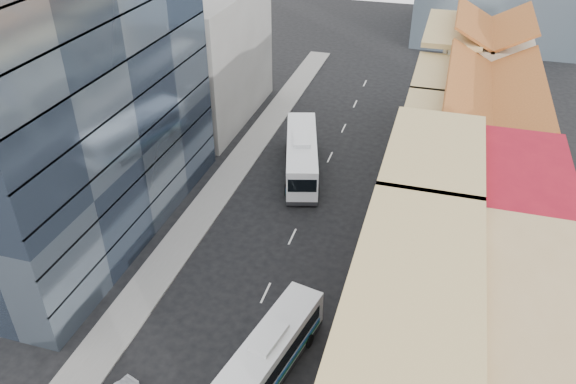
% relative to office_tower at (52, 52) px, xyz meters
% --- Properties ---
extents(sidewalk_right, '(3.00, 90.00, 0.15)m').
position_rel_office_tower_xyz_m(sidewalk_right, '(25.50, 3.00, -14.93)').
color(sidewalk_right, slate).
rests_on(sidewalk_right, ground).
extents(sidewalk_left, '(3.00, 90.00, 0.15)m').
position_rel_office_tower_xyz_m(sidewalk_left, '(8.50, 3.00, -14.93)').
color(sidewalk_left, slate).
rests_on(sidewalk_left, ground).
extents(shophouse_red, '(8.00, 10.00, 12.00)m').
position_rel_office_tower_xyz_m(shophouse_red, '(31.00, -2.00, -9.00)').
color(shophouse_red, maroon).
rests_on(shophouse_red, ground).
extents(shophouse_cream_near, '(8.00, 9.00, 10.00)m').
position_rel_office_tower_xyz_m(shophouse_cream_near, '(31.00, 7.50, -10.00)').
color(shophouse_cream_near, beige).
rests_on(shophouse_cream_near, ground).
extents(shophouse_cream_mid, '(8.00, 9.00, 10.00)m').
position_rel_office_tower_xyz_m(shophouse_cream_mid, '(31.00, 16.50, -10.00)').
color(shophouse_cream_mid, beige).
rests_on(shophouse_cream_mid, ground).
extents(shophouse_cream_far, '(8.00, 12.00, 11.00)m').
position_rel_office_tower_xyz_m(shophouse_cream_far, '(31.00, 27.00, -9.50)').
color(shophouse_cream_far, beige).
rests_on(shophouse_cream_far, ground).
extents(office_tower, '(12.00, 26.00, 30.00)m').
position_rel_office_tower_xyz_m(office_tower, '(0.00, 0.00, 0.00)').
color(office_tower, '#374458').
rests_on(office_tower, ground).
extents(office_block_far, '(10.00, 18.00, 14.00)m').
position_rel_office_tower_xyz_m(office_block_far, '(1.00, 23.00, -8.00)').
color(office_block_far, gray).
rests_on(office_block_far, ground).
extents(bus_left_far, '(6.17, 12.78, 3.99)m').
position_rel_office_tower_xyz_m(bus_left_far, '(15.00, 13.18, -13.00)').
color(bus_left_far, white).
rests_on(bus_left_far, ground).
extents(bus_right, '(4.52, 10.57, 3.30)m').
position_rel_office_tower_xyz_m(bus_right, '(19.48, -10.70, -13.35)').
color(bus_right, silver).
rests_on(bus_right, ground).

